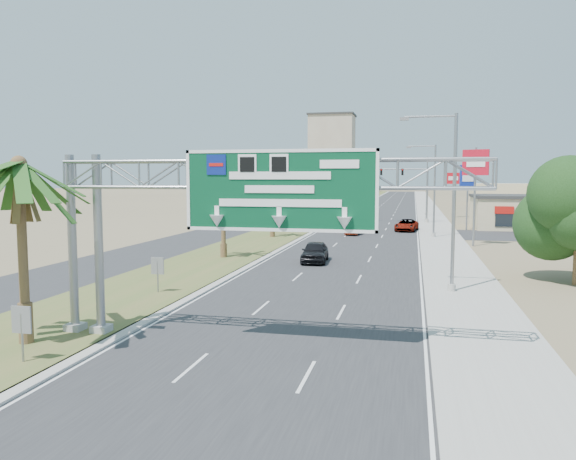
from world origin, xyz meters
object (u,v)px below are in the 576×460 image
Objects in this scene: store_building at (548,213)px; pole_sign_red_near at (475,168)px; car_mid_lane at (354,229)px; car_right_lane at (407,225)px; palm_near at (19,165)px; car_far at (367,213)px; sign_gantry at (242,189)px; car_left_lane at (315,252)px; pole_sign_red_far at (453,182)px; pole_sign_blue at (468,180)px; signal_mast at (413,189)px.

store_building is 24.44m from pole_sign_red_near.
car_right_lane reaches higher than car_mid_lane.
store_building is (31.20, 58.00, -4.93)m from palm_near.
car_far reaches higher than car_right_lane.
sign_gantry reaches higher than car_mid_lane.
car_mid_lane is at bearing 80.02° from palm_near.
pole_sign_red_near reaches higher than car_left_lane.
store_building is 28.74m from car_far.
pole_sign_red_far is at bearing 82.28° from car_right_lane.
car_far reaches higher than car_left_lane.
car_far is at bearing 113.99° from car_right_lane.
car_far is (-0.86, 28.42, 0.17)m from car_mid_lane.
pole_sign_red_near is 17.00m from pole_sign_blue.
pole_sign_blue reaches higher than signal_mast.
store_building is 18.90m from car_right_lane.
pole_sign_red_near reaches higher than palm_near.
palm_near is 1.12× the size of pole_sign_red_far.
sign_gantry is 2.24× the size of pole_sign_red_far.
pole_sign_red_far reaches higher than car_far.
signal_mast is 41.21m from car_left_lane.
store_building is 3.22× the size of car_far.
palm_near is 0.81× the size of signal_mast.
store_building is 11.80m from pole_sign_blue.
pole_sign_red_near is (-11.08, -21.11, 5.34)m from store_building.
pole_sign_red_near is (5.74, -27.09, 2.49)m from signal_mast.
store_building reaches higher than car_mid_lane.
palm_near is 65.60m from signal_mast.
car_left_lane is 49.99m from car_far.
pole_sign_red_far is (13.52, 52.54, 5.07)m from car_left_lane.
signal_mast is 12.19m from pole_sign_blue.
car_far is 24.75m from pole_sign_blue.
car_left_lane is at bearing 92.48° from sign_gantry.
pole_sign_blue is (20.98, 53.82, -0.76)m from palm_near.
palm_near is at bearing -118.61° from pole_sign_red_near.
car_far is 14.77m from pole_sign_red_far.
car_left_lane is 0.84× the size of car_far.
signal_mast is 27.80m from pole_sign_red_near.
pole_sign_red_far is at bearing 74.77° from palm_near.
palm_near is at bearing -93.99° from car_far.
pole_sign_blue is at bearing -89.34° from pole_sign_red_far.
car_far is (-0.12, 49.99, 0.02)m from car_left_lane.
store_building is at bearing -60.00° from pole_sign_red_far.
palm_near is at bearing -110.74° from car_left_lane.
car_right_lane is 0.63× the size of pole_sign_blue.
car_far is at bearing 147.12° from store_building.
car_left_lane is (7.20, 23.60, -6.13)m from palm_near.
car_right_lane is 9.53m from pole_sign_blue.
car_mid_lane is 0.76× the size of car_right_lane.
signal_mast is at bearing 95.00° from car_right_lane.
palm_near is at bearing -93.50° from car_mid_lane.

